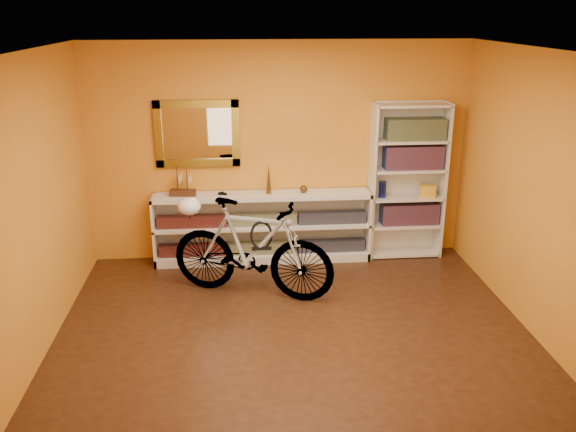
{
  "coord_description": "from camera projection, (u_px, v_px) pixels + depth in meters",
  "views": [
    {
      "loc": [
        -0.49,
        -4.98,
        2.93
      ],
      "look_at": [
        0.0,
        0.7,
        0.95
      ],
      "focal_mm": 37.4,
      "sensor_mm": 36.0,
      "label": 1
    }
  ],
  "objects": [
    {
      "name": "red_tin",
      "position": [
        393.0,
        131.0,
        7.04
      ],
      "size": [
        0.19,
        0.19,
        0.19
      ],
      "primitive_type": "cube",
      "rotation": [
        0.0,
        0.0,
        -0.27
      ],
      "color": "maroon",
      "rests_on": "bookcase"
    },
    {
      "name": "bicycle",
      "position": [
        252.0,
        249.0,
        6.31
      ],
      "size": [
        1.08,
        1.87,
        1.07
      ],
      "primitive_type": "imported",
      "rotation": [
        0.0,
        0.0,
        1.21
      ],
      "color": "silver",
      "rests_on": "floor"
    },
    {
      "name": "right_wall",
      "position": [
        542.0,
        198.0,
        5.44
      ],
      "size": [
        0.01,
        4.0,
        2.6
      ],
      "primitive_type": "cube",
      "color": "orange",
      "rests_on": "ground"
    },
    {
      "name": "floor",
      "position": [
        294.0,
        335.0,
        5.69
      ],
      "size": [
        4.5,
        4.0,
        0.01
      ],
      "primitive_type": "cube",
      "color": "black",
      "rests_on": "ground"
    },
    {
      "name": "bronze_ornament",
      "position": [
        269.0,
        179.0,
        7.04
      ],
      "size": [
        0.06,
        0.06,
        0.36
      ],
      "primitive_type": "cone",
      "color": "#53381C",
      "rests_on": "console_unit"
    },
    {
      "name": "cd_row_lower",
      "position": [
        263.0,
        248.0,
        7.3
      ],
      "size": [
        2.5,
        0.13,
        0.14
      ],
      "primitive_type": "cube",
      "color": "black",
      "rests_on": "console_unit"
    },
    {
      "name": "gilt_mirror",
      "position": [
        197.0,
        134.0,
        6.95
      ],
      "size": [
        0.98,
        0.06,
        0.78
      ],
      "primitive_type": "cube",
      "color": "olive",
      "rests_on": "back_wall"
    },
    {
      "name": "travel_mug",
      "position": [
        382.0,
        189.0,
        7.21
      ],
      "size": [
        0.09,
        0.09,
        0.2
      ],
      "primitive_type": "cylinder",
      "color": "navy",
      "rests_on": "bookcase"
    },
    {
      "name": "yellow_bag",
      "position": [
        428.0,
        191.0,
        7.25
      ],
      "size": [
        0.22,
        0.17,
        0.15
      ],
      "primitive_type": "cube",
      "rotation": [
        0.0,
        0.0,
        -0.29
      ],
      "color": "gold",
      "rests_on": "bookcase"
    },
    {
      "name": "left_wall",
      "position": [
        30.0,
        211.0,
        5.08
      ],
      "size": [
        0.01,
        4.0,
        2.6
      ],
      "primitive_type": "cube",
      "color": "orange",
      "rests_on": "ground"
    },
    {
      "name": "decorative_orb",
      "position": [
        304.0,
        189.0,
        7.12
      ],
      "size": [
        0.09,
        0.09,
        0.09
      ],
      "primitive_type": "sphere",
      "color": "#53381C",
      "rests_on": "console_unit"
    },
    {
      "name": "model_ship",
      "position": [
        182.0,
        181.0,
        6.96
      ],
      "size": [
        0.31,
        0.14,
        0.36
      ],
      "primitive_type": null,
      "rotation": [
        0.0,
        0.0,
        -0.1
      ],
      "color": "#3A1E10",
      "rests_on": "console_unit"
    },
    {
      "name": "ceiling",
      "position": [
        295.0,
        51.0,
        4.83
      ],
      "size": [
        4.5,
        4.0,
        0.01
      ],
      "primitive_type": "cube",
      "color": "silver",
      "rests_on": "ground"
    },
    {
      "name": "book_row_b",
      "position": [
        413.0,
        157.0,
        7.13
      ],
      "size": [
        0.7,
        0.22,
        0.28
      ],
      "primitive_type": "cube",
      "color": "maroon",
      "rests_on": "bookcase"
    },
    {
      "name": "u_lock",
      "position": [
        261.0,
        235.0,
        6.23
      ],
      "size": [
        0.24,
        0.03,
        0.24
      ],
      "primitive_type": "torus",
      "rotation": [
        1.57,
        0.0,
        0.0
      ],
      "color": "black",
      "rests_on": "bicycle"
    },
    {
      "name": "back_wall",
      "position": [
        279.0,
        153.0,
        7.15
      ],
      "size": [
        4.5,
        0.01,
        2.6
      ],
      "primitive_type": "cube",
      "color": "orange",
      "rests_on": "ground"
    },
    {
      "name": "book_row_a",
      "position": [
        409.0,
        213.0,
        7.37
      ],
      "size": [
        0.7,
        0.22,
        0.26
      ],
      "primitive_type": "cube",
      "color": "maroon",
      "rests_on": "bookcase"
    },
    {
      "name": "cd_row_upper",
      "position": [
        263.0,
        219.0,
        7.18
      ],
      "size": [
        2.5,
        0.13,
        0.14
      ],
      "primitive_type": "cube",
      "color": "navy",
      "rests_on": "console_unit"
    },
    {
      "name": "wall_socket",
      "position": [
        350.0,
        233.0,
        7.54
      ],
      "size": [
        0.09,
        0.02,
        0.09
      ],
      "primitive_type": "cube",
      "color": "silver",
      "rests_on": "back_wall"
    },
    {
      "name": "bookcase",
      "position": [
        407.0,
        182.0,
        7.23
      ],
      "size": [
        0.9,
        0.3,
        1.9
      ],
      "primitive_type": null,
      "color": "silver",
      "rests_on": "floor"
    },
    {
      "name": "book_row_c",
      "position": [
        415.0,
        129.0,
        7.02
      ],
      "size": [
        0.7,
        0.22,
        0.25
      ],
      "primitive_type": "cube",
      "color": "navy",
      "rests_on": "bookcase"
    },
    {
      "name": "helmet",
      "position": [
        189.0,
        206.0,
        6.35
      ],
      "size": [
        0.25,
        0.24,
        0.19
      ],
      "primitive_type": "ellipsoid",
      "color": "white",
      "rests_on": "bicycle"
    },
    {
      "name": "console_unit",
      "position": [
        263.0,
        227.0,
        7.24
      ],
      "size": [
        2.6,
        0.35,
        0.85
      ],
      "primitive_type": null,
      "color": "silver",
      "rests_on": "floor"
    },
    {
      "name": "toy_car",
      "position": [
        223.0,
        195.0,
        7.06
      ],
      "size": [
        0.0,
        0.0,
        0.0
      ],
      "primitive_type": "imported",
      "rotation": [
        0.0,
        0.0,
        1.29
      ],
      "color": "black",
      "rests_on": "console_unit"
    }
  ]
}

